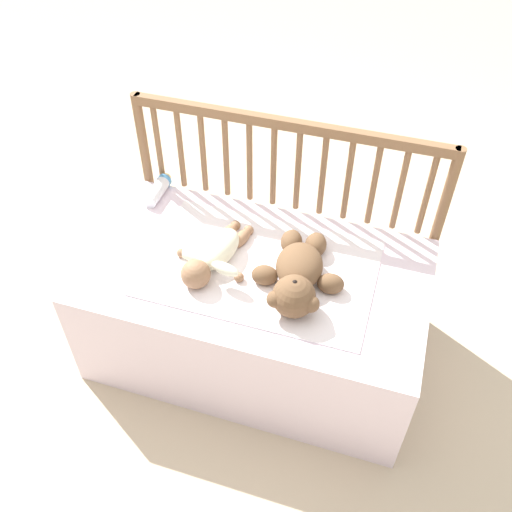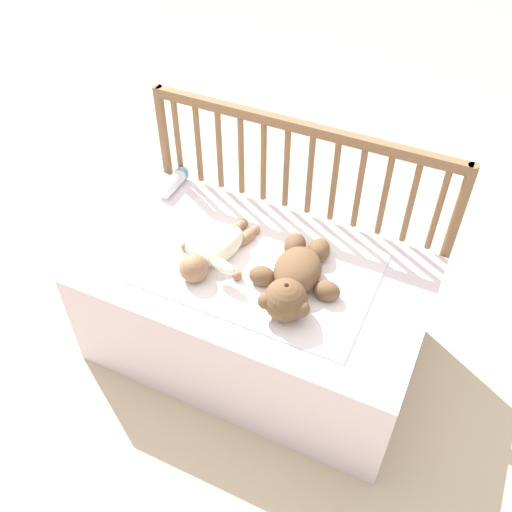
{
  "view_description": "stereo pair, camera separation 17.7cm",
  "coord_description": "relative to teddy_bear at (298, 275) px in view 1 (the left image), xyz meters",
  "views": [
    {
      "loc": [
        0.4,
        -1.25,
        1.81
      ],
      "look_at": [
        0.0,
        0.0,
        0.5
      ],
      "focal_mm": 40.0,
      "sensor_mm": 36.0,
      "label": 1
    },
    {
      "loc": [
        0.56,
        -1.19,
        1.81
      ],
      "look_at": [
        0.0,
        0.0,
        0.5
      ],
      "focal_mm": 40.0,
      "sensor_mm": 36.0,
      "label": 2
    }
  ],
  "objects": [
    {
      "name": "crib_mattress",
      "position": [
        -0.15,
        0.03,
        -0.27
      ],
      "size": [
        1.15,
        0.66,
        0.44
      ],
      "color": "silver",
      "rests_on": "ground_plane"
    },
    {
      "name": "baby_bottle",
      "position": [
        -0.62,
        0.3,
        -0.03
      ],
      "size": [
        0.05,
        0.18,
        0.05
      ],
      "color": "white",
      "rests_on": "crib_mattress"
    },
    {
      "name": "teddy_bear",
      "position": [
        0.0,
        0.0,
        0.0
      ],
      "size": [
        0.3,
        0.39,
        0.14
      ],
      "color": "brown",
      "rests_on": "crib_mattress"
    },
    {
      "name": "baby",
      "position": [
        -0.29,
        0.02,
        -0.01
      ],
      "size": [
        0.26,
        0.36,
        0.1
      ],
      "color": "#EAEACC",
      "rests_on": "crib_mattress"
    },
    {
      "name": "blanket",
      "position": [
        -0.14,
        0.04,
        -0.05
      ],
      "size": [
        0.76,
        0.49,
        0.01
      ],
      "color": "white",
      "rests_on": "crib_mattress"
    },
    {
      "name": "ground_plane",
      "position": [
        -0.15,
        0.03,
        -0.49
      ],
      "size": [
        12.0,
        12.0,
        0.0
      ],
      "primitive_type": "plane",
      "color": "#C6B293"
    },
    {
      "name": "crib_rail",
      "position": [
        -0.15,
        0.39,
        0.08
      ],
      "size": [
        1.15,
        0.04,
        0.8
      ],
      "color": "brown",
      "rests_on": "ground_plane"
    }
  ]
}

